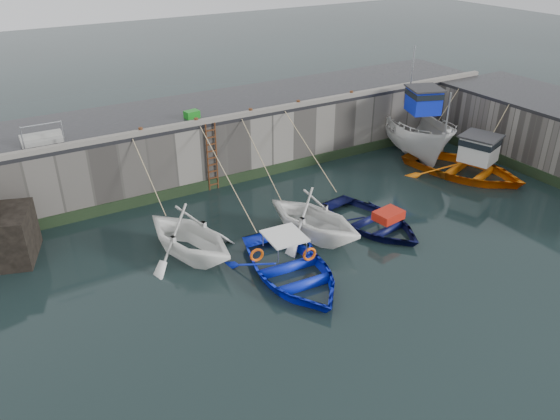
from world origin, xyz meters
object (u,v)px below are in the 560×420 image
boat_near_blue (291,276)px  boat_far_white (415,132)px  bollard_d (298,103)px  boat_near_white (190,255)px  boat_far_orange (465,167)px  bollard_e (351,94)px  boat_near_blacktrim (313,236)px  bollard_c (251,111)px  ladder (212,157)px  boat_near_navy (372,226)px  bollard_b (196,121)px  fish_crate (192,114)px  bollard_a (141,131)px

boat_near_blue → boat_far_white: 13.58m
boat_near_blue → bollard_d: bollard_d is taller
boat_near_white → boat_far_orange: size_ratio=0.63×
boat_near_blue → bollard_e: size_ratio=18.94×
boat_near_blacktrim → bollard_c: bearing=66.6°
ladder → boat_near_blacktrim: bearing=-74.9°
boat_near_navy → bollard_b: bollard_b is taller
fish_crate → bollard_d: (5.14, -0.90, -0.03)m
boat_far_orange → fish_crate: (-11.64, 5.99, 2.93)m
boat_far_orange → bollard_a: 15.45m
ladder → boat_far_white: boat_far_white is taller
boat_near_white → bollard_b: bearing=44.8°
boat_near_blacktrim → bollard_c: size_ratio=15.69×
bollard_e → boat_near_white: bearing=-155.4°
boat_far_orange → bollard_d: (-6.50, 5.09, 2.90)m
bollard_e → boat_far_orange: bearing=-57.0°
bollard_a → bollard_c: (5.20, 0.00, 0.00)m
fish_crate → bollard_c: (2.54, -0.90, -0.03)m
boat_near_navy → bollard_c: 7.84m
boat_near_navy → boat_far_orange: 7.41m
boat_near_blacktrim → fish_crate: (-1.94, 7.18, 3.33)m
boat_near_white → bollard_d: 10.00m
boat_near_white → boat_far_orange: 14.44m
fish_crate → bollard_b: size_ratio=2.28×
boat_near_white → boat_near_navy: boat_near_white is taller
fish_crate → bollard_e: size_ratio=2.28×
boat_far_white → bollard_e: bearing=174.3°
boat_near_white → boat_near_blue: bearing=-68.5°
ladder → boat_near_navy: bearing=-57.7°
bollard_b → bollard_c: 2.70m
bollard_a → bollard_e: size_ratio=1.00×
boat_near_blue → boat_near_blacktrim: (2.20, 1.91, 0.00)m
bollard_e → boat_near_navy: bearing=-119.6°
boat_far_orange → bollard_b: bearing=137.6°
bollard_c → fish_crate: bearing=160.4°
boat_near_white → boat_far_orange: boat_far_orange is taller
bollard_e → bollard_c: bearing=180.0°
boat_near_navy → ladder: bearing=113.9°
bollard_a → bollard_c: bearing=0.0°
bollard_c → boat_near_blacktrim: bearing=-95.5°
boat_near_blacktrim → bollard_a: (-4.60, 6.28, 3.30)m
boat_far_orange → fish_crate: 13.41m
boat_far_white → boat_near_blue: bearing=-130.4°
boat_near_white → bollard_c: size_ratio=15.79×
bollard_e → boat_near_blacktrim: bearing=-135.5°
bollard_a → boat_near_navy: bearing=-43.9°
bollard_e → ladder: bearing=-177.6°
boat_near_blue → boat_far_orange: size_ratio=0.75×
boat_near_blacktrim → bollard_e: (6.40, 6.28, 3.30)m
boat_near_white → bollard_a: 6.08m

